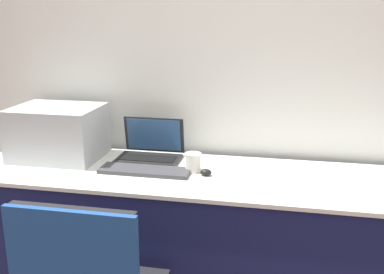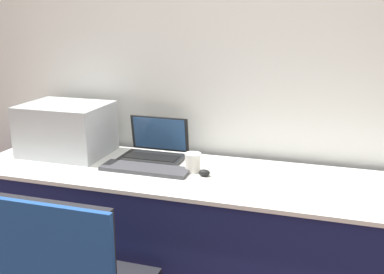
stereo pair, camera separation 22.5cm
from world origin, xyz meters
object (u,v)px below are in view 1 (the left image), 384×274
mouse (206,172)px  laptop_left (151,150)px  printer (57,131)px  external_keyboard (145,171)px  coffee_cup (193,162)px

mouse → laptop_left: bearing=149.2°
mouse → printer: bearing=171.8°
printer → mouse: bearing=-8.2°
external_keyboard → coffee_cup: bearing=15.3°
printer → laptop_left: bearing=9.3°
laptop_left → mouse: laptop_left is taller
laptop_left → external_keyboard: laptop_left is taller
mouse → external_keyboard: bearing=-176.7°
external_keyboard → laptop_left: bearing=99.0°
coffee_cup → mouse: 0.09m
printer → mouse: size_ratio=8.07×
laptop_left → mouse: (0.35, -0.21, -0.03)m
laptop_left → mouse: size_ratio=5.94×
printer → external_keyboard: printer is taller
laptop_left → coffee_cup: laptop_left is taller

